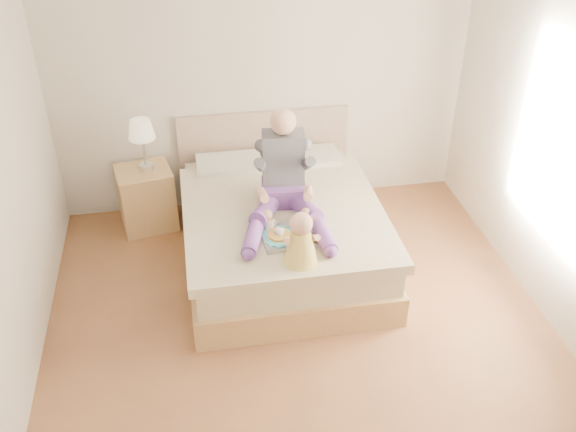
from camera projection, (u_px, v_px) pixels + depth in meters
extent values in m
cube|color=brown|center=(302.00, 335.00, 5.07)|extent=(4.00, 4.20, 0.01)
cube|color=beige|center=(262.00, 76.00, 6.05)|extent=(4.00, 0.02, 2.70)
cube|color=white|center=(563.00, 146.00, 4.74)|extent=(0.02, 1.30, 1.60)
cube|color=#F3E3C7|center=(562.00, 146.00, 4.74)|extent=(0.01, 1.18, 1.48)
cube|color=#A6804D|center=(281.00, 246.00, 5.82)|extent=(1.68, 2.13, 0.28)
cube|color=beige|center=(281.00, 223.00, 5.68)|extent=(1.60, 2.05, 0.24)
cube|color=beige|center=(284.00, 216.00, 5.47)|extent=(1.70, 1.80, 0.09)
cube|color=beige|center=(229.00, 167.00, 6.13)|extent=(0.62, 0.40, 0.14)
cube|color=beige|center=(307.00, 161.00, 6.24)|extent=(0.62, 0.40, 0.14)
cube|color=gray|center=(264.00, 156.00, 6.51)|extent=(1.70, 0.08, 1.00)
cube|color=#A6804D|center=(147.00, 198.00, 6.20)|extent=(0.58, 0.53, 0.61)
cylinder|color=silver|center=(146.00, 166.00, 6.05)|extent=(0.13, 0.13, 0.04)
cylinder|color=silver|center=(144.00, 151.00, 5.96)|extent=(0.03, 0.03, 0.28)
cone|color=beige|center=(141.00, 129.00, 5.84)|extent=(0.24, 0.24, 0.18)
cube|color=#5E3687|center=(284.00, 193.00, 5.53)|extent=(0.40, 0.33, 0.18)
cube|color=#3E3E46|center=(283.00, 158.00, 5.42)|extent=(0.37, 0.25, 0.47)
sphere|color=#DEA58B|center=(283.00, 122.00, 5.20)|extent=(0.22, 0.22, 0.22)
cylinder|color=#5E3687|center=(266.00, 209.00, 5.34)|extent=(0.36, 0.52, 0.21)
cylinder|color=#5E3687|center=(253.00, 237.00, 5.03)|extent=(0.24, 0.47, 0.12)
sphere|color=#5E3687|center=(248.00, 254.00, 4.85)|extent=(0.11, 0.11, 0.11)
cylinder|color=#3E3E46|center=(260.00, 165.00, 5.28)|extent=(0.15, 0.30, 0.24)
cylinder|color=#DEA58B|center=(263.00, 195.00, 5.22)|extent=(0.07, 0.30, 0.16)
sphere|color=#DEA58B|center=(267.00, 215.00, 5.16)|extent=(0.09, 0.09, 0.09)
cylinder|color=#5E3687|center=(304.00, 208.00, 5.35)|extent=(0.26, 0.53, 0.21)
cylinder|color=#5E3687|center=(323.00, 234.00, 5.06)|extent=(0.15, 0.46, 0.12)
sphere|color=#5E3687|center=(331.00, 251.00, 4.88)|extent=(0.11, 0.11, 0.11)
cylinder|color=#3E3E46|center=(308.00, 163.00, 5.30)|extent=(0.09, 0.29, 0.24)
cylinder|color=#DEA58B|center=(308.00, 193.00, 5.24)|extent=(0.14, 0.31, 0.16)
sphere|color=#DEA58B|center=(306.00, 213.00, 5.17)|extent=(0.09, 0.09, 0.09)
cube|color=silver|center=(292.00, 237.00, 5.12)|extent=(0.50, 0.40, 0.01)
cylinder|color=#47C1CD|center=(279.00, 237.00, 5.10)|extent=(0.28, 0.28, 0.02)
cylinder|color=gold|center=(279.00, 235.00, 5.09)|extent=(0.19, 0.19, 0.02)
cylinder|color=white|center=(269.00, 224.00, 5.17)|extent=(0.08, 0.08, 0.09)
torus|color=white|center=(275.00, 223.00, 5.18)|extent=(0.02, 0.06, 0.06)
cylinder|color=olive|center=(269.00, 220.00, 5.15)|extent=(0.07, 0.07, 0.01)
cylinder|color=white|center=(304.00, 228.00, 5.20)|extent=(0.15, 0.15, 0.01)
cube|color=gold|center=(304.00, 227.00, 5.19)|extent=(0.09, 0.08, 0.02)
cylinder|color=white|center=(297.00, 243.00, 5.03)|extent=(0.15, 0.15, 0.01)
ellipsoid|color=red|center=(300.00, 242.00, 5.02)|extent=(0.04, 0.03, 0.01)
cylinder|color=white|center=(313.00, 223.00, 5.17)|extent=(0.07, 0.07, 0.12)
cylinder|color=#C1661F|center=(313.00, 223.00, 5.17)|extent=(0.07, 0.07, 0.12)
cylinder|color=white|center=(315.00, 239.00, 5.05)|extent=(0.07, 0.07, 0.04)
cylinder|color=#422409|center=(315.00, 239.00, 5.05)|extent=(0.06, 0.06, 0.03)
cone|color=#E2C547|center=(301.00, 246.00, 4.79)|extent=(0.26, 0.26, 0.28)
sphere|color=#DEA58B|center=(301.00, 224.00, 4.67)|extent=(0.17, 0.17, 0.17)
cylinder|color=#DEA58B|center=(290.00, 247.00, 4.93)|extent=(0.08, 0.20, 0.07)
sphere|color=#DEA58B|center=(287.00, 240.00, 5.01)|extent=(0.06, 0.06, 0.06)
cylinder|color=#DEA58B|center=(287.00, 242.00, 4.75)|extent=(0.07, 0.15, 0.12)
cylinder|color=#DEA58B|center=(303.00, 246.00, 4.95)|extent=(0.10, 0.20, 0.07)
sphere|color=#DEA58B|center=(300.00, 238.00, 5.03)|extent=(0.06, 0.06, 0.06)
cylinder|color=#DEA58B|center=(314.00, 238.00, 4.79)|extent=(0.09, 0.15, 0.12)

